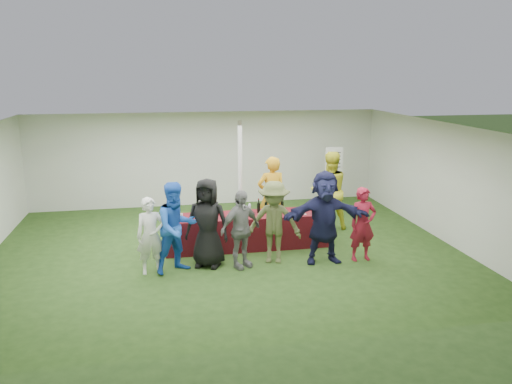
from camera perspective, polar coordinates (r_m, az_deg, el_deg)
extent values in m
plane|color=#284719|center=(11.01, -3.34, -6.67)|extent=(60.00, 60.00, 0.00)
plane|color=white|center=(14.51, -5.55, 3.81)|extent=(10.00, 0.00, 10.00)
plane|color=white|center=(6.84, 1.06, -7.53)|extent=(10.00, 0.00, 10.00)
plane|color=white|center=(12.29, 20.34, 1.21)|extent=(0.00, 8.00, 8.00)
plane|color=white|center=(10.39, -3.55, 7.44)|extent=(10.00, 10.00, 0.00)
cylinder|color=silver|center=(11.85, -1.82, 1.62)|extent=(0.10, 0.10, 2.70)
cube|color=#54111C|center=(11.09, -1.02, -4.44)|extent=(3.60, 0.80, 0.75)
cylinder|color=black|center=(11.09, 0.30, -1.82)|extent=(0.07, 0.07, 0.22)
cylinder|color=black|center=(11.05, 0.30, -1.07)|extent=(0.03, 0.03, 0.08)
cylinder|color=maroon|center=(11.04, 0.30, -0.81)|extent=(0.03, 0.03, 0.02)
cylinder|color=black|center=(11.16, 1.16, -1.72)|extent=(0.07, 0.07, 0.22)
cylinder|color=black|center=(11.13, 1.16, -0.98)|extent=(0.03, 0.03, 0.08)
cylinder|color=maroon|center=(11.11, 1.16, -0.71)|extent=(0.03, 0.03, 0.02)
cylinder|color=black|center=(11.19, 1.72, -1.69)|extent=(0.07, 0.07, 0.22)
cylinder|color=black|center=(11.15, 1.73, -0.95)|extent=(0.03, 0.03, 0.08)
cylinder|color=maroon|center=(11.13, 1.73, -0.69)|extent=(0.03, 0.03, 0.02)
cylinder|color=black|center=(11.21, 2.17, -1.66)|extent=(0.07, 0.07, 0.22)
cylinder|color=black|center=(11.18, 2.18, -0.91)|extent=(0.03, 0.03, 0.08)
cylinder|color=maroon|center=(11.16, 2.18, -0.65)|extent=(0.03, 0.03, 0.02)
cylinder|color=black|center=(11.22, 3.00, -1.65)|extent=(0.07, 0.07, 0.22)
cylinder|color=black|center=(11.18, 3.01, -0.91)|extent=(0.03, 0.03, 0.08)
cylinder|color=maroon|center=(11.17, 3.01, -0.65)|extent=(0.03, 0.03, 0.02)
cylinder|color=silver|center=(10.60, -8.47, -3.32)|extent=(0.06, 0.06, 0.00)
cylinder|color=silver|center=(10.59, -8.48, -3.12)|extent=(0.01, 0.01, 0.07)
cylinder|color=silver|center=(10.57, -8.49, -2.70)|extent=(0.06, 0.06, 0.08)
cylinder|color=silver|center=(10.56, -6.83, -3.33)|extent=(0.06, 0.06, 0.00)
cylinder|color=silver|center=(10.55, -6.83, -3.13)|extent=(0.01, 0.01, 0.07)
cylinder|color=silver|center=(10.53, -6.84, -2.71)|extent=(0.06, 0.06, 0.08)
cylinder|color=silver|center=(10.62, -5.23, -3.20)|extent=(0.06, 0.06, 0.00)
cylinder|color=silver|center=(10.61, -5.24, -3.00)|extent=(0.01, 0.01, 0.07)
cylinder|color=silver|center=(10.58, -5.24, -2.58)|extent=(0.06, 0.06, 0.08)
cylinder|color=#490709|center=(10.59, -5.24, -2.74)|extent=(0.05, 0.05, 0.02)
cylinder|color=silver|center=(10.66, -2.64, -3.09)|extent=(0.06, 0.06, 0.00)
cylinder|color=silver|center=(10.64, -2.64, -2.89)|extent=(0.01, 0.01, 0.07)
cylinder|color=silver|center=(10.62, -2.64, -2.48)|extent=(0.06, 0.06, 0.08)
cylinder|color=#490709|center=(10.63, -2.64, -2.63)|extent=(0.05, 0.05, 0.02)
cylinder|color=silver|center=(11.05, 5.63, -2.54)|extent=(0.06, 0.06, 0.00)
cylinder|color=silver|center=(11.03, 5.63, -2.34)|extent=(0.01, 0.01, 0.07)
cylinder|color=silver|center=(11.01, 5.64, -1.94)|extent=(0.06, 0.06, 0.08)
cylinder|color=silver|center=(11.04, -0.74, -1.95)|extent=(0.07, 0.07, 0.20)
cylinder|color=silver|center=(11.01, -0.74, -1.37)|extent=(0.03, 0.03, 0.03)
cube|color=white|center=(11.40, 6.92, -1.99)|extent=(0.25, 0.18, 0.03)
cylinder|color=slate|center=(11.15, 7.58, -1.97)|extent=(0.24, 0.24, 0.18)
cylinder|color=slate|center=(13.98, 8.01, 0.00)|extent=(0.02, 0.02, 1.10)
cylinder|color=slate|center=(14.11, 9.55, 0.07)|extent=(0.02, 0.02, 1.10)
cube|color=white|center=(13.86, 8.92, 3.65)|extent=(0.50, 0.02, 0.70)
cube|color=black|center=(13.81, 8.97, 4.46)|extent=(0.36, 0.01, 0.02)
cube|color=black|center=(13.83, 8.96, 4.05)|extent=(0.36, 0.01, 0.02)
cube|color=black|center=(13.84, 8.94, 3.64)|extent=(0.36, 0.01, 0.02)
cube|color=black|center=(13.86, 8.93, 3.24)|extent=(0.36, 0.01, 0.02)
cube|color=black|center=(13.88, 8.91, 2.83)|extent=(0.36, 0.01, 0.02)
imported|color=orange|center=(11.79, 1.78, -0.45)|extent=(0.73, 0.52, 1.89)
imported|color=gold|center=(12.32, 8.37, 0.14)|extent=(1.01, 0.82, 1.94)
imported|color=silver|center=(9.79, -11.95, -4.92)|extent=(0.59, 0.43, 1.50)
imported|color=blue|center=(9.73, -9.07, -4.03)|extent=(1.08, 0.99, 1.79)
imported|color=black|center=(9.93, -5.58, -3.53)|extent=(1.02, 0.85, 1.79)
imported|color=slate|center=(9.84, -1.78, -4.29)|extent=(1.00, 0.77, 1.58)
imported|color=#50582F|center=(10.09, 2.06, -3.48)|extent=(1.23, 0.92, 1.70)
imported|color=#181A3D|center=(10.16, 7.83, -2.88)|extent=(1.78, 0.63, 1.90)
imported|color=maroon|center=(10.45, 12.11, -3.62)|extent=(0.58, 0.40, 1.54)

